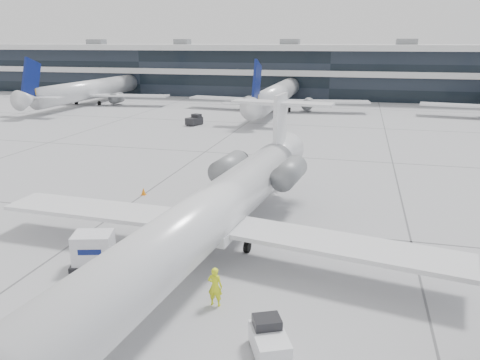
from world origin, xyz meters
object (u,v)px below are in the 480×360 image
(regional_jet, at_px, (211,213))
(baggage_tug, at_px, (269,340))
(ramp_worker, at_px, (215,287))
(cargo_uld, at_px, (94,251))

(regional_jet, distance_m, baggage_tug, 9.32)
(ramp_worker, distance_m, baggage_tug, 4.23)
(baggage_tug, xyz_separation_m, cargo_uld, (-10.59, 4.93, 0.35))
(ramp_worker, bearing_deg, cargo_uld, -12.53)
(baggage_tug, relative_size, cargo_uld, 0.90)
(baggage_tug, bearing_deg, cargo_uld, 130.26)
(regional_jet, height_order, cargo_uld, regional_jet)
(ramp_worker, xyz_separation_m, baggage_tug, (3.09, -2.87, -0.35))
(regional_jet, relative_size, cargo_uld, 12.41)
(regional_jet, xyz_separation_m, ramp_worker, (1.71, -4.85, -1.71))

